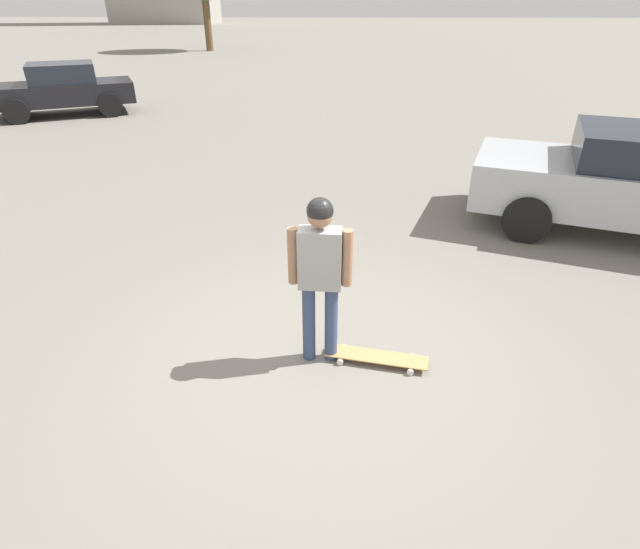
{
  "coord_description": "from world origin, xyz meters",
  "views": [
    {
      "loc": [
        0.19,
        -3.93,
        3.11
      ],
      "look_at": [
        0.0,
        0.0,
        0.94
      ],
      "focal_mm": 28.0,
      "sensor_mm": 36.0,
      "label": 1
    }
  ],
  "objects_px": {
    "person": "(320,265)",
    "skateboard": "(376,357)",
    "car_parked_near": "(638,181)",
    "car_parked_far": "(62,89)"
  },
  "relations": [
    {
      "from": "skateboard",
      "to": "car_parked_far",
      "type": "distance_m",
      "value": 14.58
    },
    {
      "from": "car_parked_far",
      "to": "skateboard",
      "type": "bearing_deg",
      "value": 101.0
    },
    {
      "from": "person",
      "to": "car_parked_far",
      "type": "xyz_separation_m",
      "value": [
        -8.33,
        11.5,
        -0.26
      ]
    },
    {
      "from": "person",
      "to": "skateboard",
      "type": "bearing_deg",
      "value": -2.69
    },
    {
      "from": "car_parked_near",
      "to": "car_parked_far",
      "type": "relative_size",
      "value": 1.11
    },
    {
      "from": "car_parked_near",
      "to": "car_parked_far",
      "type": "bearing_deg",
      "value": -13.79
    },
    {
      "from": "car_parked_near",
      "to": "car_parked_far",
      "type": "xyz_separation_m",
      "value": [
        -12.81,
        8.2,
        -0.03
      ]
    },
    {
      "from": "car_parked_near",
      "to": "car_parked_far",
      "type": "height_order",
      "value": "car_parked_near"
    },
    {
      "from": "person",
      "to": "car_parked_near",
      "type": "xyz_separation_m",
      "value": [
        4.48,
        3.3,
        -0.24
      ]
    },
    {
      "from": "person",
      "to": "skateboard",
      "type": "relative_size",
      "value": 1.64
    }
  ]
}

